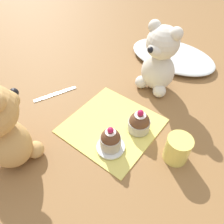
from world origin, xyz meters
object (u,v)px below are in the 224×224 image
Objects in this scene: saucer_plate at (111,147)px; juice_glass at (177,149)px; cupcake_near_tan_bear at (111,140)px; teddy_bear_cream at (159,60)px; teaspoon at (55,94)px; teddy_bear_tan at (1,128)px; cupcake_near_cream_bear at (139,123)px.

saucer_plate is 0.16m from juice_glass.
saucer_plate is 0.99× the size of cupcake_near_tan_bear.
teddy_bear_cream is 0.30m from saucer_plate.
teaspoon is (-0.26, 0.05, -0.04)m from cupcake_near_tan_bear.
teddy_bear_tan is 3.21× the size of saucer_plate.
teddy_bear_tan is 0.32m from cupcake_near_cream_bear.
teddy_bear_tan is 3.18× the size of cupcake_near_tan_bear.
teddy_bear_cream is at bearing 130.61° from juice_glass.
cupcake_near_cream_bear is 0.10m from cupcake_near_tan_bear.
teaspoon is at bearing -176.78° from juice_glass.
cupcake_near_tan_bear is 0.27m from teaspoon.
cupcake_near_cream_bear is at bearing -133.83° from teddy_bear_tan.
teddy_bear_tan is 0.26m from teaspoon.
saucer_plate is (0.04, -0.28, -0.09)m from teddy_bear_cream.
cupcake_near_cream_bear is (0.06, -0.19, -0.07)m from teddy_bear_cream.
cupcake_near_tan_bear is at bearing -150.73° from juice_glass.
saucer_plate is 0.51× the size of teaspoon.
teddy_bear_cream is 2.98× the size of saucer_plate.
cupcake_near_cream_bear is 0.29m from teaspoon.
teddy_bear_tan reaches higher than teaspoon.
teaspoon is at bearing -72.13° from teddy_bear_tan.
saucer_plate is at bearing -143.49° from teddy_bear_tan.
cupcake_near_cream_bear is 0.98× the size of saucer_plate.
teaspoon is at bearing 168.36° from saucer_plate.
cupcake_near_tan_bear is 1.03× the size of juice_glass.
teddy_bear_cream is at bearing 97.28° from cupcake_near_tan_bear.
cupcake_near_cream_bear reaches higher than juice_glass.
cupcake_near_tan_bear reaches higher than saucer_plate.
cupcake_near_cream_bear is at bearing 171.84° from juice_glass.
cupcake_near_tan_bear is at bearing -143.49° from teddy_bear_tan.
teddy_bear_tan reaches higher than teddy_bear_cream.
teddy_bear_tan is 3.27× the size of juice_glass.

